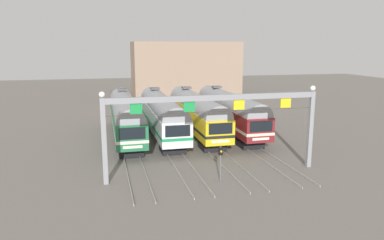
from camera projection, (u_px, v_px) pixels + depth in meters
ground_plane at (179, 136)px, 42.45m from camera, size 160.00×160.00×0.00m
track_bed at (158, 110)px, 58.62m from camera, size 13.60×70.00×0.15m
commuter_train_green at (126, 115)px, 40.51m from camera, size 2.88×18.06×5.05m
commuter_train_white at (162, 113)px, 41.45m from camera, size 2.88×18.06×5.05m
commuter_train_yellow at (196, 112)px, 42.39m from camera, size 2.88×18.06×5.05m
commuter_train_maroon at (229, 111)px, 43.33m from camera, size 2.88×18.06×5.05m
catenary_gantry at (214, 112)px, 28.59m from camera, size 17.33×0.44×6.97m
yard_signal_mast at (221, 157)px, 27.60m from camera, size 0.28×0.35×2.79m
maintenance_building at (185, 69)px, 75.97m from camera, size 21.51×10.00×10.98m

